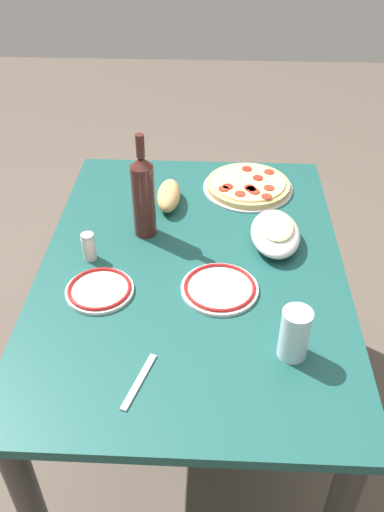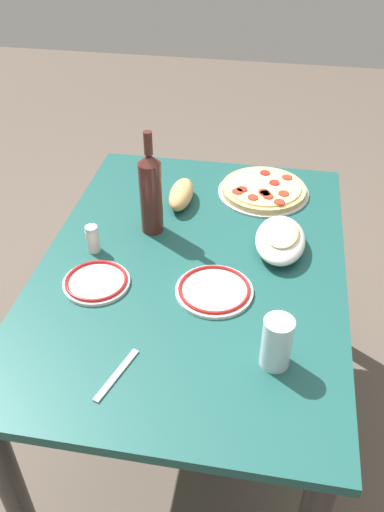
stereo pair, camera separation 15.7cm
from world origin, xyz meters
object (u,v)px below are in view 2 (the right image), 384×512
water_glass (277,343)px  spice_shaker (93,239)px  wine_bottle (151,192)px  side_plate_near (214,290)px  bread_loaf (181,194)px  baked_pasta_dish (280,238)px  dining_table (192,294)px  pepperoni_pizza (264,189)px  side_plate_far (96,282)px

water_glass → spice_shaker: (-0.35, -0.56, -0.03)m
wine_bottle → side_plate_near: wine_bottle is taller
bread_loaf → spice_shaker: bearing=-34.6°
spice_shaker → baked_pasta_dish: bearing=100.5°
wine_bottle → bread_loaf: size_ratio=1.84×
dining_table → side_plate_near: 0.19m
wine_bottle → bread_loaf: 0.21m
baked_pasta_dish → bread_loaf: size_ratio=1.31×
water_glass → bread_loaf: size_ratio=0.76×
water_glass → bread_loaf: 0.74m
pepperoni_pizza → baked_pasta_dish: bearing=12.6°
pepperoni_pizza → side_plate_near: size_ratio=1.48×
bread_loaf → dining_table: bearing=16.3°
baked_pasta_dish → bread_loaf: (-0.20, -0.34, -0.01)m
pepperoni_pizza → water_glass: size_ratio=2.29×
baked_pasta_dish → pepperoni_pizza: bearing=-167.4°
side_plate_far → bread_loaf: 0.48m
side_plate_far → spice_shaker: (-0.15, -0.06, 0.03)m
baked_pasta_dish → water_glass: (0.45, 0.01, 0.03)m
dining_table → spice_shaker: size_ratio=14.43×
side_plate_near → bread_loaf: bread_loaf is taller
bread_loaf → baked_pasta_dish: bearing=59.4°
wine_bottle → spice_shaker: size_ratio=3.87×
dining_table → side_plate_near: size_ratio=5.82×
spice_shaker → side_plate_near: bearing=72.0°
water_glass → side_plate_far: water_glass is taller
side_plate_near → side_plate_far: bearing=-86.1°
pepperoni_pizza → baked_pasta_dish: size_ratio=1.33×
pepperoni_pizza → spice_shaker: size_ratio=3.66×
baked_pasta_dish → water_glass: bearing=1.2°
side_plate_far → spice_shaker: 0.16m
wine_bottle → spice_shaker: 0.23m
baked_pasta_dish → side_plate_far: size_ratio=1.27×
water_glass → side_plate_near: (-0.22, -0.18, -0.06)m
side_plate_near → bread_loaf: size_ratio=1.18×
wine_bottle → side_plate_far: 0.33m
dining_table → spice_shaker: 0.35m
side_plate_far → spice_shaker: spice_shaker is taller
baked_pasta_dish → wine_bottle: (-0.03, -0.40, 0.10)m
baked_pasta_dish → side_plate_near: size_ratio=1.11×
dining_table → pepperoni_pizza: pepperoni_pizza is taller
dining_table → wine_bottle: wine_bottle is taller
dining_table → wine_bottle: (-0.15, -0.15, 0.26)m
wine_bottle → side_plate_far: size_ratio=1.78×
water_glass → wine_bottle: bearing=-139.7°
baked_pasta_dish → spice_shaker: (0.10, -0.55, 0.00)m
side_plate_far → spice_shaker: bearing=-159.4°
wine_bottle → water_glass: size_ratio=2.43×
side_plate_near → pepperoni_pizza: bearing=169.9°
dining_table → bread_loaf: bread_loaf is taller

